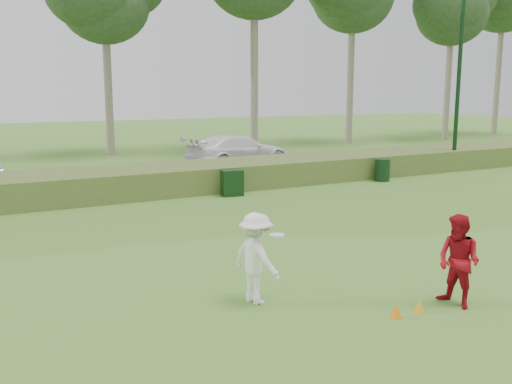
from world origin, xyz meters
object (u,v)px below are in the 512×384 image
cone_orange (396,311)px  utility_cabinet (232,183)px  player_white (256,258)px  trash_bin (382,170)px  car_right (238,151)px  cone_yellow (419,306)px  player_red (459,261)px  lamp_post (461,43)px

cone_orange → utility_cabinet: utility_cabinet is taller
player_white → trash_bin: bearing=-63.6°
utility_cabinet → car_right: size_ratio=0.18×
car_right → cone_yellow: bearing=154.7°
trash_bin → player_red: bearing=-125.8°
cone_orange → utility_cabinet: (2.41, 10.76, 0.33)m
cone_yellow → utility_cabinet: utility_cabinet is taller
player_red → cone_yellow: bearing=-101.9°
cone_orange → cone_yellow: 0.49m
player_white → utility_cabinet: player_white is taller
cone_orange → utility_cabinet: size_ratio=0.25×
lamp_post → cone_orange: 19.04m
cone_orange → car_right: bearing=71.2°
player_white → lamp_post: bearing=-71.4°
player_red → cone_orange: bearing=-100.8°
utility_cabinet → trash_bin: utility_cabinet is taller
player_red → trash_bin: size_ratio=1.77×
lamp_post → player_white: (-15.64, -10.01, -4.81)m
player_white → utility_cabinet: size_ratio=1.75×
utility_cabinet → trash_bin: size_ratio=1.01×
lamp_post → player_red: size_ratio=5.24×
cone_yellow → cone_orange: bearing=177.3°
trash_bin → car_right: bearing=118.1°
player_red → utility_cabinet: player_red is taller
lamp_post → cone_yellow: bearing=-139.2°
lamp_post → cone_yellow: lamp_post is taller
lamp_post → cone_orange: (-14.01, -11.67, -5.48)m
player_white → cone_orange: bearing=-149.6°
player_red → utility_cabinet: size_ratio=1.75×
lamp_post → utility_cabinet: 12.72m
lamp_post → trash_bin: 7.20m
cone_orange → cone_yellow: bearing=-2.7°
lamp_post → utility_cabinet: size_ratio=9.18×
lamp_post → trash_bin: bearing=-169.7°
player_red → car_right: bearing=158.7°
utility_cabinet → car_right: bearing=70.3°
trash_bin → cone_orange: bearing=-130.1°
car_right → player_red: bearing=157.2°
lamp_post → trash_bin: (-4.95, -0.90, -5.15)m
player_white → car_right: 16.97m
utility_cabinet → trash_bin: bearing=8.9°
cone_orange → trash_bin: (9.07, 10.76, 0.33)m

